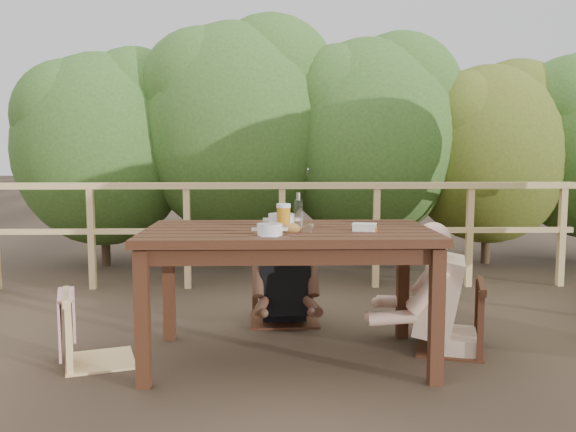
{
  "coord_description": "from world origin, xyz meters",
  "views": [
    {
      "loc": [
        -0.11,
        -3.65,
        1.3
      ],
      "look_at": [
        0.0,
        0.05,
        0.9
      ],
      "focal_mm": 37.39,
      "sensor_mm": 36.0,
      "label": 1
    }
  ],
  "objects_px": {
    "chair_far": "(284,255)",
    "tumbler": "(308,229)",
    "soup_near": "(270,231)",
    "woman": "(284,245)",
    "butter_tub": "(364,228)",
    "chair_left": "(98,295)",
    "chair_right": "(451,285)",
    "bread_roll": "(291,229)",
    "table": "(288,296)",
    "bottle": "(298,211)",
    "beer_glass": "(284,217)",
    "diner_right": "(457,246)",
    "soup_far": "(281,221)"
  },
  "relations": [
    {
      "from": "chair_left",
      "to": "diner_right",
      "type": "relative_size",
      "value": 0.61
    },
    {
      "from": "chair_left",
      "to": "soup_far",
      "type": "xyz_separation_m",
      "value": [
        1.13,
        0.16,
        0.43
      ]
    },
    {
      "from": "bread_roll",
      "to": "bottle",
      "type": "height_order",
      "value": "bottle"
    },
    {
      "from": "table",
      "to": "soup_far",
      "type": "bearing_deg",
      "value": 105.7
    },
    {
      "from": "table",
      "to": "chair_far",
      "type": "bearing_deg",
      "value": 90.47
    },
    {
      "from": "chair_left",
      "to": "beer_glass",
      "type": "height_order",
      "value": "beer_glass"
    },
    {
      "from": "chair_right",
      "to": "bread_roll",
      "type": "bearing_deg",
      "value": -57.83
    },
    {
      "from": "table",
      "to": "chair_left",
      "type": "height_order",
      "value": "chair_left"
    },
    {
      "from": "woman",
      "to": "butter_tub",
      "type": "relative_size",
      "value": 8.35
    },
    {
      "from": "chair_far",
      "to": "tumbler",
      "type": "xyz_separation_m",
      "value": [
        0.12,
        -1.04,
        0.33
      ]
    },
    {
      "from": "table",
      "to": "chair_right",
      "type": "bearing_deg",
      "value": 7.75
    },
    {
      "from": "chair_left",
      "to": "chair_far",
      "type": "relative_size",
      "value": 0.82
    },
    {
      "from": "bread_roll",
      "to": "chair_far",
      "type": "bearing_deg",
      "value": 91.15
    },
    {
      "from": "bread_roll",
      "to": "butter_tub",
      "type": "height_order",
      "value": "bread_roll"
    },
    {
      "from": "chair_far",
      "to": "soup_near",
      "type": "relative_size",
      "value": 4.19
    },
    {
      "from": "diner_right",
      "to": "bottle",
      "type": "height_order",
      "value": "diner_right"
    },
    {
      "from": "chair_left",
      "to": "bread_roll",
      "type": "height_order",
      "value": "bread_roll"
    },
    {
      "from": "table",
      "to": "bread_roll",
      "type": "height_order",
      "value": "bread_roll"
    },
    {
      "from": "tumbler",
      "to": "butter_tub",
      "type": "relative_size",
      "value": 0.48
    },
    {
      "from": "table",
      "to": "chair_far",
      "type": "distance_m",
      "value": 0.87
    },
    {
      "from": "woman",
      "to": "soup_near",
      "type": "distance_m",
      "value": 1.2
    },
    {
      "from": "bottle",
      "to": "soup_far",
      "type": "bearing_deg",
      "value": 139.44
    },
    {
      "from": "tumbler",
      "to": "chair_far",
      "type": "bearing_deg",
      "value": 96.61
    },
    {
      "from": "chair_left",
      "to": "bread_roll",
      "type": "xyz_separation_m",
      "value": [
        1.18,
        -0.14,
        0.42
      ]
    },
    {
      "from": "soup_near",
      "to": "tumbler",
      "type": "relative_size",
      "value": 3.58
    },
    {
      "from": "chair_far",
      "to": "tumbler",
      "type": "bearing_deg",
      "value": -84.98
    },
    {
      "from": "chair_far",
      "to": "beer_glass",
      "type": "relative_size",
      "value": 6.12
    },
    {
      "from": "soup_near",
      "to": "bread_roll",
      "type": "distance_m",
      "value": 0.18
    },
    {
      "from": "soup_near",
      "to": "chair_right",
      "type": "bearing_deg",
      "value": 20.05
    },
    {
      "from": "chair_left",
      "to": "diner_right",
      "type": "bearing_deg",
      "value": -104.24
    },
    {
      "from": "chair_far",
      "to": "tumbler",
      "type": "distance_m",
      "value": 1.1
    },
    {
      "from": "chair_right",
      "to": "butter_tub",
      "type": "xyz_separation_m",
      "value": [
        -0.61,
        -0.26,
        0.41
      ]
    },
    {
      "from": "soup_near",
      "to": "bread_roll",
      "type": "xyz_separation_m",
      "value": [
        0.13,
        0.13,
        -0.01
      ]
    },
    {
      "from": "chair_left",
      "to": "tumbler",
      "type": "xyz_separation_m",
      "value": [
        1.28,
        -0.16,
        0.42
      ]
    },
    {
      "from": "tumbler",
      "to": "butter_tub",
      "type": "bearing_deg",
      "value": 9.8
    },
    {
      "from": "bottle",
      "to": "beer_glass",
      "type": "bearing_deg",
      "value": -158.7
    },
    {
      "from": "diner_right",
      "to": "tumbler",
      "type": "relative_size",
      "value": 20.18
    },
    {
      "from": "woman",
      "to": "diner_right",
      "type": "xyz_separation_m",
      "value": [
        1.1,
        -0.74,
        0.1
      ]
    },
    {
      "from": "beer_glass",
      "to": "tumbler",
      "type": "bearing_deg",
      "value": -53.5
    },
    {
      "from": "chair_far",
      "to": "soup_far",
      "type": "xyz_separation_m",
      "value": [
        -0.03,
        -0.72,
        0.34
      ]
    },
    {
      "from": "chair_right",
      "to": "bottle",
      "type": "distance_m",
      "value": 1.12
    },
    {
      "from": "bottle",
      "to": "tumbler",
      "type": "bearing_deg",
      "value": -77.79
    },
    {
      "from": "butter_tub",
      "to": "table",
      "type": "bearing_deg",
      "value": -179.64
    },
    {
      "from": "table",
      "to": "bread_roll",
      "type": "distance_m",
      "value": 0.47
    },
    {
      "from": "chair_right",
      "to": "bottle",
      "type": "xyz_separation_m",
      "value": [
        -1.0,
        -0.09,
        0.49
      ]
    },
    {
      "from": "soup_near",
      "to": "bread_roll",
      "type": "height_order",
      "value": "soup_near"
    },
    {
      "from": "table",
      "to": "chair_far",
      "type": "height_order",
      "value": "chair_far"
    },
    {
      "from": "tumbler",
      "to": "bottle",
      "type": "bearing_deg",
      "value": 102.21
    },
    {
      "from": "chair_right",
      "to": "beer_glass",
      "type": "height_order",
      "value": "beer_glass"
    },
    {
      "from": "chair_far",
      "to": "soup_near",
      "type": "bearing_deg",
      "value": -96.86
    }
  ]
}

